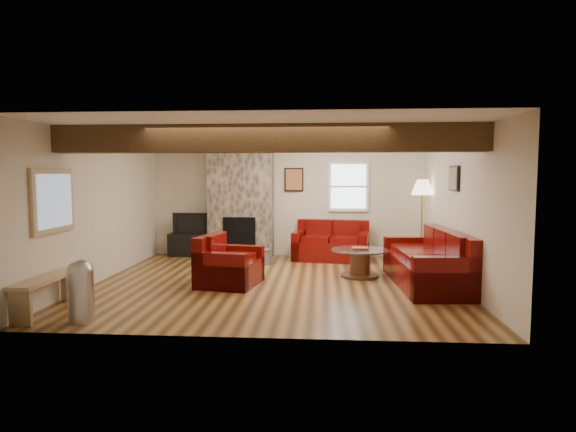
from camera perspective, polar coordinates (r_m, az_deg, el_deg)
name	(u,v)px	position (r m, az deg, el deg)	size (l,w,h in m)	color
room	(275,209)	(7.99, -1.49, 0.89)	(8.00, 8.00, 8.00)	#4F3314
oak_beam	(267,139)	(6.74, -2.55, 9.16)	(6.00, 0.36, 0.38)	black
chimney_breast	(241,202)	(10.59, -5.59, 1.70)	(1.40, 0.67, 2.50)	#3C362E
back_window	(348,187)	(10.66, 7.17, 3.49)	(0.90, 0.08, 1.10)	white
hatch_window	(53,201)	(7.44, -26.05, 1.63)	(0.08, 1.00, 0.90)	tan
ceiling_dome	(329,140)	(8.85, 4.94, 8.98)	(0.40, 0.40, 0.18)	white
artwork_back	(294,180)	(10.66, 0.71, 4.33)	(0.42, 0.06, 0.52)	black
artwork_right	(453,178)	(8.52, 19.00, 4.24)	(0.06, 0.55, 0.42)	black
sofa_three	(426,258)	(8.20, 16.08, -4.81)	(2.34, 0.98, 0.90)	#430504
loveseat	(331,241)	(10.26, 5.14, -2.92)	(1.56, 0.90, 0.83)	#430504
armchair_red	(230,260)	(7.99, -6.93, -5.22)	(1.01, 0.89, 0.82)	#430504
coffee_table	(360,263)	(8.67, 8.51, -5.53)	(1.01, 1.01, 0.53)	#442616
tv_cabinet	(192,245)	(10.96, -11.28, -3.34)	(1.01, 0.40, 0.51)	black
television	(192,223)	(10.90, -11.33, -0.82)	(0.81, 0.11, 0.46)	black
floor_lamp	(422,192)	(10.11, 15.64, 2.77)	(0.44, 0.44, 1.71)	#AC9547
pine_bench	(48,294)	(7.15, -26.59, -8.32)	(0.30, 1.27, 0.48)	tan
pedal_bin	(81,291)	(6.49, -23.36, -8.15)	(0.31, 0.31, 0.78)	#A4A4A9
coal_bucket	(264,256)	(9.78, -2.90, -4.78)	(0.35, 0.35, 0.33)	slate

